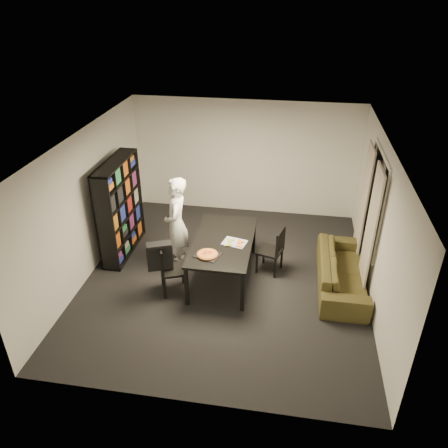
% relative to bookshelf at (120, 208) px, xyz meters
% --- Properties ---
extents(room, '(5.01, 5.51, 2.61)m').
position_rel_bookshelf_xyz_m(room, '(2.16, -0.60, 0.35)').
color(room, black).
rests_on(room, ground).
extents(window_pane, '(0.02, 1.40, 1.60)m').
position_rel_bookshelf_xyz_m(window_pane, '(4.64, -0.00, 0.55)').
color(window_pane, black).
rests_on(window_pane, room).
extents(window_frame, '(0.03, 1.52, 1.72)m').
position_rel_bookshelf_xyz_m(window_frame, '(4.64, -0.00, 0.55)').
color(window_frame, white).
rests_on(window_frame, room).
extents(curtain_left, '(0.03, 0.70, 2.25)m').
position_rel_bookshelf_xyz_m(curtain_left, '(4.56, -0.52, 0.20)').
color(curtain_left, '#BFB4A3').
rests_on(curtain_left, room).
extents(curtain_right, '(0.03, 0.70, 2.25)m').
position_rel_bookshelf_xyz_m(curtain_right, '(4.56, 0.52, 0.20)').
color(curtain_right, '#BFB4A3').
rests_on(curtain_right, room).
extents(bookshelf, '(0.35, 1.50, 1.90)m').
position_rel_bookshelf_xyz_m(bookshelf, '(0.00, 0.00, 0.00)').
color(bookshelf, black).
rests_on(bookshelf, room).
extents(dining_table, '(1.03, 1.86, 0.78)m').
position_rel_bookshelf_xyz_m(dining_table, '(2.10, -0.57, -0.24)').
color(dining_table, black).
rests_on(dining_table, room).
extents(chair_left, '(0.56, 0.56, 0.92)m').
position_rel_bookshelf_xyz_m(chair_left, '(1.25, -1.15, -0.42)').
color(chair_left, black).
rests_on(chair_left, room).
extents(chair_right, '(0.52, 0.52, 0.90)m').
position_rel_bookshelf_xyz_m(chair_right, '(3.00, -0.26, -0.44)').
color(chair_right, black).
rests_on(chair_right, room).
extents(draped_jacket, '(0.45, 0.32, 0.51)m').
position_rel_bookshelf_xyz_m(draped_jacket, '(1.13, -1.20, -0.19)').
color(draped_jacket, black).
rests_on(draped_jacket, chair_left).
extents(person, '(0.53, 0.72, 1.80)m').
position_rel_bookshelf_xyz_m(person, '(1.21, -0.35, -0.05)').
color(person, white).
rests_on(person, room).
extents(baking_tray, '(0.48, 0.43, 0.01)m').
position_rel_bookshelf_xyz_m(baking_tray, '(1.92, -1.08, -0.17)').
color(baking_tray, black).
rests_on(baking_tray, dining_table).
extents(pepperoni_pizza, '(0.35, 0.35, 0.03)m').
position_rel_bookshelf_xyz_m(pepperoni_pizza, '(1.93, -1.09, -0.15)').
color(pepperoni_pizza, '#9C562D').
rests_on(pepperoni_pizza, dining_table).
extents(kitchen_towel, '(0.46, 0.39, 0.01)m').
position_rel_bookshelf_xyz_m(kitchen_towel, '(2.31, -0.61, -0.17)').
color(kitchen_towel, silver).
rests_on(kitchen_towel, dining_table).
extents(pizza_slices, '(0.40, 0.34, 0.01)m').
position_rel_bookshelf_xyz_m(pizza_slices, '(2.32, -0.65, -0.16)').
color(pizza_slices, gold).
rests_on(pizza_slices, dining_table).
extents(sofa, '(0.80, 2.04, 0.60)m').
position_rel_bookshelf_xyz_m(sofa, '(4.21, -0.48, -0.65)').
color(sofa, '#45401B').
rests_on(sofa, room).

